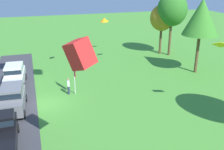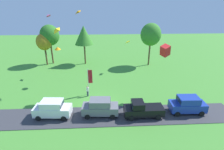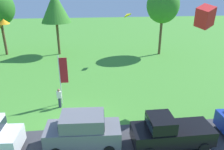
# 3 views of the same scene
# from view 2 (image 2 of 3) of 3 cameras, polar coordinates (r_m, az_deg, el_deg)

# --- Properties ---
(ground_plane) EXTENTS (120.00, 120.00, 0.00)m
(ground_plane) POSITION_cam_2_polar(r_m,az_deg,el_deg) (25.58, -4.64, -9.61)
(ground_plane) COLOR #478E33
(pavement_strip) EXTENTS (36.00, 4.40, 0.06)m
(pavement_strip) POSITION_cam_2_polar(r_m,az_deg,el_deg) (23.22, -4.80, -13.25)
(pavement_strip) COLOR #38383D
(pavement_strip) RESTS_ON ground
(car_suv_by_flagpole) EXTENTS (4.71, 2.28, 2.28)m
(car_suv_by_flagpole) POSITION_cam_2_polar(r_m,az_deg,el_deg) (23.61, -18.87, -10.19)
(car_suv_by_flagpole) COLOR white
(car_suv_by_flagpole) RESTS_ON ground
(car_suv_mid_row) EXTENTS (4.70, 2.25, 2.28)m
(car_suv_mid_row) POSITION_cam_2_polar(r_m,az_deg,el_deg) (22.71, -3.87, -10.27)
(car_suv_mid_row) COLOR slate
(car_suv_mid_row) RESTS_ON ground
(car_pickup_near_entrance) EXTENTS (5.01, 2.07, 2.14)m
(car_pickup_near_entrance) POSITION_cam_2_polar(r_m,az_deg,el_deg) (22.88, 9.79, -10.88)
(car_pickup_near_entrance) COLOR black
(car_pickup_near_entrance) RESTS_ON ground
(car_suv_far_end) EXTENTS (4.66, 2.16, 2.28)m
(car_suv_far_end) POSITION_cam_2_polar(r_m,az_deg,el_deg) (25.23, 23.48, -8.68)
(car_suv_far_end) COLOR #1E389E
(car_suv_far_end) RESTS_ON ground
(person_watching_sky) EXTENTS (0.36, 0.24, 1.71)m
(person_watching_sky) POSITION_cam_2_polar(r_m,az_deg,el_deg) (27.47, -7.97, -5.23)
(person_watching_sky) COLOR #2D334C
(person_watching_sky) RESTS_ON ground
(tree_lone_near) EXTENTS (3.49, 3.49, 7.36)m
(tree_lone_near) POSITION_cam_2_polar(r_m,az_deg,el_deg) (42.82, -21.30, 10.04)
(tree_lone_near) COLOR brown
(tree_lone_near) RESTS_ON ground
(tree_right_of_center) EXTENTS (4.30, 4.30, 9.08)m
(tree_right_of_center) POSITION_cam_2_polar(r_m,az_deg,el_deg) (43.14, -19.71, 12.09)
(tree_right_of_center) COLOR brown
(tree_right_of_center) RESTS_ON ground
(tree_far_right) EXTENTS (4.21, 4.21, 8.89)m
(tree_far_right) POSITION_cam_2_polar(r_m,az_deg,el_deg) (40.98, -9.20, 12.69)
(tree_far_right) COLOR brown
(tree_far_right) RESTS_ON ground
(tree_center_back) EXTENTS (4.52, 4.52, 9.55)m
(tree_center_back) POSITION_cam_2_polar(r_m,az_deg,el_deg) (40.52, 12.55, 12.75)
(tree_center_back) COLOR brown
(tree_center_back) RESTS_ON ground
(flag_banner) EXTENTS (0.71, 0.08, 4.36)m
(flag_banner) POSITION_cam_2_polar(r_m,az_deg,el_deg) (27.20, -7.34, -1.08)
(flag_banner) COLOR silver
(flag_banner) RESTS_ON ground
(kite_box_near_flag) EXTENTS (1.64, 1.80, 1.88)m
(kite_box_near_flag) POSITION_cam_2_polar(r_m,az_deg,el_deg) (25.83, 16.98, 7.66)
(kite_box_near_flag) COLOR red
(kite_diamond_topmost) EXTENTS (1.17, 1.12, 0.65)m
(kite_diamond_topmost) POSITION_cam_2_polar(r_m,az_deg,el_deg) (37.07, -20.16, 17.81)
(kite_diamond_topmost) COLOR #EA4C9E
(kite_diamond_over_trees) EXTENTS (1.35, 1.37, 0.69)m
(kite_diamond_over_trees) POSITION_cam_2_polar(r_m,az_deg,el_deg) (36.61, 4.98, 10.80)
(kite_diamond_over_trees) COLOR yellow
(kite_diamond_mid_center) EXTENTS (1.37, 1.43, 0.92)m
(kite_diamond_mid_center) POSITION_cam_2_polar(r_m,az_deg,el_deg) (28.34, -17.90, 13.87)
(kite_diamond_mid_center) COLOR yellow
(kite_diamond_low_drifter) EXTENTS (1.38, 1.33, 0.75)m
(kite_diamond_low_drifter) POSITION_cam_2_polar(r_m,az_deg,el_deg) (35.60, -11.19, 19.61)
(kite_diamond_low_drifter) COLOR orange
(kite_delta_high_right) EXTENTS (1.12, 1.16, 0.54)m
(kite_delta_high_right) POSITION_cam_2_polar(r_m,az_deg,el_deg) (31.31, -17.35, 8.35)
(kite_delta_high_right) COLOR orange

